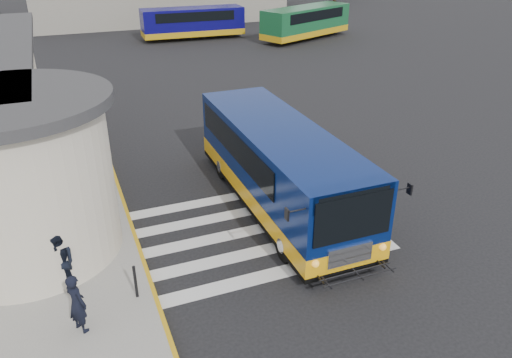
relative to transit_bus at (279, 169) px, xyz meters
name	(u,v)px	position (x,y,z in m)	size (l,w,h in m)	color
ground	(254,217)	(-1.14, -0.48, -1.39)	(140.00, 140.00, 0.00)	black
curb_strip	(118,185)	(-5.19, 3.52, -1.31)	(0.12, 34.00, 0.16)	gold
crosswalk	(249,231)	(-1.64, -1.28, -1.39)	(8.00, 5.35, 0.01)	silver
depot_building	(160,1)	(4.86, 41.52, 0.71)	(26.40, 8.40, 4.20)	gray
transit_bus	(279,169)	(0.00, 0.00, 0.00)	(3.76, 10.36, 2.91)	#071A57
pedestrian_a	(77,303)	(-7.10, -4.09, -0.45)	(0.58, 0.38, 1.59)	black
pedestrian_b	(60,263)	(-7.37, -2.40, -0.36)	(0.86, 0.67, 1.77)	black
bollard	(135,282)	(-5.63, -3.38, -0.76)	(0.08, 0.08, 0.97)	black
far_bus_a	(193,22)	(5.42, 30.83, 0.12)	(9.14, 2.88, 2.34)	#0B075A
far_bus_b	(306,21)	(14.84, 27.00, 0.17)	(9.62, 6.08, 2.41)	#17572F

